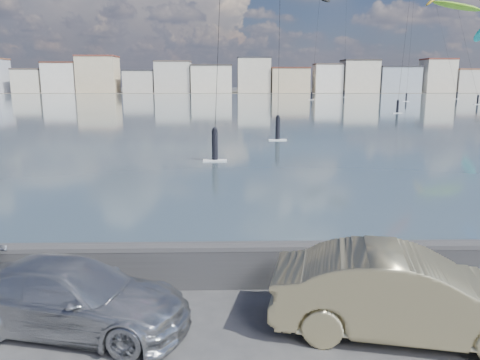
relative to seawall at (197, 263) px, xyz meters
name	(u,v)px	position (x,y,z in m)	size (l,w,h in m)	color
ground	(187,356)	(0.00, -2.70, -0.58)	(700.00, 700.00, 0.00)	#333335
bay_water	(225,104)	(0.00, 88.80, -0.58)	(500.00, 177.00, 0.00)	#394857
far_shore_strip	(227,92)	(0.00, 197.30, -0.57)	(500.00, 60.00, 0.00)	#4C473D
seawall	(197,263)	(0.00, 0.00, 0.00)	(400.00, 0.36, 1.08)	#28282B
far_buildings	(230,78)	(1.31, 183.30, 5.44)	(240.79, 13.26, 14.60)	beige
car_silver	(72,296)	(-2.19, -1.74, 0.07)	(1.81, 4.46, 1.29)	#B7B9BE
car_champagne	(405,294)	(3.91, -2.09, 0.21)	(1.68, 4.81, 1.58)	tan
kitesurfer_1	(457,7)	(50.04, 95.05, 19.66)	(10.59, 14.97, 22.27)	#8CD826
kitesurfer_9	(435,0)	(58.96, 127.91, 26.35)	(7.28, 18.52, 30.26)	#BF8C19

